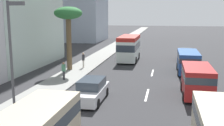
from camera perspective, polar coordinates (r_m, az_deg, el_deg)
The scene contains 13 objects.
ground_plane at distance 36.62m, azimuth 9.07°, elevation 0.68°, with size 198.00×198.00×0.00m, color #2D2D30.
sidewalk_right at distance 37.70m, azimuth -2.84°, elevation 1.19°, with size 162.00×2.98×0.15m, color gray.
lane_stripe_mid at distance 20.93m, azimuth 7.28°, elevation -6.57°, with size 3.20×0.16×0.01m, color silver.
lane_stripe_far at distance 28.52m, azimuth 8.40°, elevation -2.04°, with size 3.20×0.16×0.01m, color silver.
minibus_lead at distance 35.12m, azimuth 3.54°, elevation 3.26°, with size 6.47×2.36×3.20m.
van_third at distance 29.13m, azimuth 15.53°, elevation 0.49°, with size 5.34×2.14×2.21m.
car_fourth at distance 19.28m, azimuth -4.34°, elevation -5.75°, with size 4.34×1.79×1.54m.
car_fifth at distance 36.73m, azimuth 14.96°, elevation 1.67°, with size 4.11×1.82×1.58m.
van_seventh at distance 21.11m, azimuth 17.27°, elevation -3.22°, with size 4.67×2.16×2.23m.
pedestrian_near_lamp at distance 30.25m, azimuth -5.97°, elevation 0.75°, with size 0.32×0.22×1.65m.
pedestrian_mid_block at distance 24.96m, azimuth -10.01°, elevation -1.46°, with size 0.30×0.34×1.61m.
palm_tree at distance 28.99m, azimuth -9.08°, elevation 9.43°, with size 2.90×2.90×6.58m.
street_lamp at distance 15.25m, azimuth -19.97°, elevation 2.73°, with size 0.24×0.97×6.55m.
Camera 1 is at (-4.59, -1.29, 6.07)m, focal length 44.00 mm.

